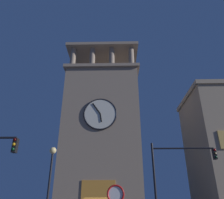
{
  "coord_description": "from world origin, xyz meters",
  "views": [
    {
      "loc": [
        -1.84,
        22.26,
        2.14
      ],
      "look_at": [
        -1.28,
        -3.44,
        14.25
      ],
      "focal_mm": 34.89,
      "sensor_mm": 36.0,
      "label": 1
    }
  ],
  "objects": [
    {
      "name": "traffic_signal_near",
      "position": [
        -5.91,
        6.31,
        4.12
      ],
      "size": [
        4.64,
        0.41,
        6.06
      ],
      "color": "black",
      "rests_on": "ground_plane"
    },
    {
      "name": "street_lamp",
      "position": [
        2.42,
        7.77,
        3.77
      ],
      "size": [
        0.44,
        0.44,
        5.46
      ],
      "color": "black",
      "rests_on": "ground_plane"
    },
    {
      "name": "clocktower",
      "position": [
        -0.08,
        -3.42,
        9.0
      ],
      "size": [
        9.18,
        8.09,
        23.18
      ],
      "color": "gray",
      "rests_on": "ground_plane"
    }
  ]
}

